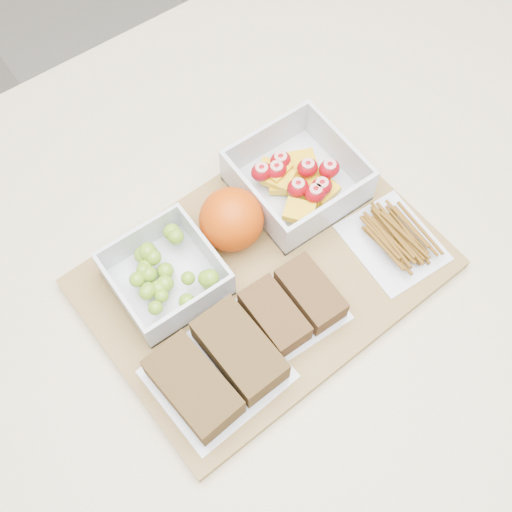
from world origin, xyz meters
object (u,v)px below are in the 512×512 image
at_px(grape_container, 165,274).
at_px(sandwich_bag_left, 217,369).
at_px(fruit_container, 297,179).
at_px(pretzel_bag, 394,238).
at_px(sandwich_bag_center, 293,305).
at_px(cutting_board, 264,274).
at_px(orange, 231,219).

bearing_deg(grape_container, sandwich_bag_left, -96.61).
bearing_deg(fruit_container, sandwich_bag_left, -146.79).
height_order(fruit_container, pretzel_bag, fruit_container).
bearing_deg(sandwich_bag_center, fruit_container, 51.08).
xyz_separation_m(cutting_board, sandwich_bag_center, (-0.00, -0.06, 0.03)).
distance_m(cutting_board, orange, 0.08).
height_order(grape_container, fruit_container, fruit_container).
height_order(grape_container, orange, orange).
bearing_deg(grape_container, fruit_container, 4.04).
bearing_deg(fruit_container, sandwich_bag_center, -128.92).
height_order(grape_container, pretzel_bag, grape_container).
relative_size(cutting_board, pretzel_bag, 3.34).
relative_size(cutting_board, sandwich_bag_center, 3.63).
xyz_separation_m(cutting_board, grape_container, (-0.11, 0.06, 0.03)).
bearing_deg(sandwich_bag_left, pretzel_bag, 2.44).
height_order(cutting_board, fruit_container, fruit_container).
relative_size(cutting_board, grape_container, 3.46).
height_order(sandwich_bag_center, pretzel_bag, sandwich_bag_center).
xyz_separation_m(grape_container, fruit_container, (0.21, 0.01, 0.00)).
height_order(sandwich_bag_left, pretzel_bag, sandwich_bag_left).
distance_m(cutting_board, pretzel_bag, 0.17).
bearing_deg(sandwich_bag_left, cutting_board, 31.86).
bearing_deg(orange, sandwich_bag_center, -90.40).
distance_m(cutting_board, fruit_container, 0.13).
distance_m(grape_container, orange, 0.10).
height_order(cutting_board, orange, orange).
height_order(fruit_container, sandwich_bag_center, fruit_container).
height_order(orange, sandwich_bag_center, orange).
height_order(cutting_board, pretzel_bag, pretzel_bag).
relative_size(grape_container, orange, 1.52).
relative_size(grape_container, pretzel_bag, 0.97).
bearing_deg(orange, cutting_board, -87.25).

